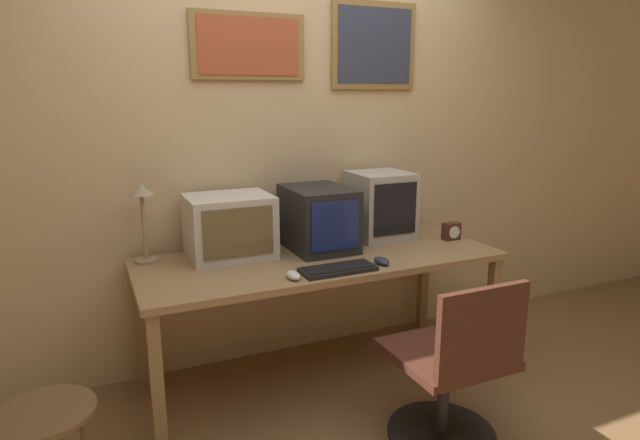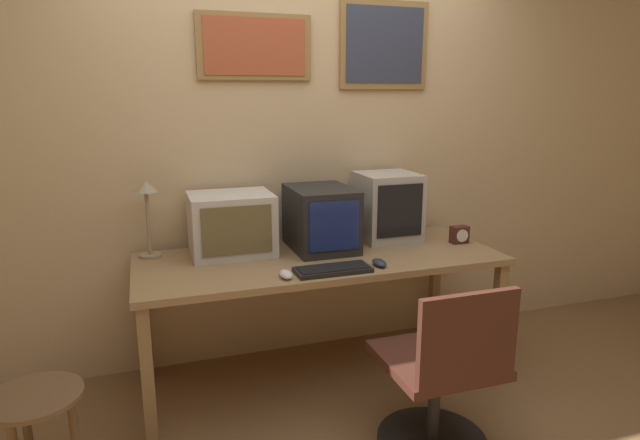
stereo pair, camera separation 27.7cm
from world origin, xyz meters
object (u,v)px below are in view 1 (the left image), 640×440
(mouse_far_corner, at_px, (293,275))
(keyboard_main, at_px, (338,269))
(monitor_center, at_px, (318,218))
(desk_clock, at_px, (451,231))
(side_stool, at_px, (47,432))
(mouse_near_keyboard, at_px, (382,261))
(office_chair, at_px, (453,374))
(monitor_right, at_px, (380,205))
(desk_lamp, at_px, (142,207))
(monitor_left, at_px, (230,226))

(mouse_far_corner, bearing_deg, keyboard_main, 3.08)
(monitor_center, relative_size, mouse_far_corner, 4.06)
(desk_clock, xyz_separation_m, side_stool, (-2.24, -0.48, -0.44))
(mouse_near_keyboard, relative_size, office_chair, 0.14)
(monitor_right, xyz_separation_m, mouse_far_corner, (-0.77, -0.50, -0.18))
(monitor_right, bearing_deg, side_stool, -159.13)
(desk_clock, bearing_deg, side_stool, -167.83)
(mouse_far_corner, bearing_deg, office_chair, -40.46)
(mouse_far_corner, xyz_separation_m, office_chair, (0.59, -0.50, -0.40))
(monitor_center, distance_m, monitor_right, 0.45)
(desk_lamp, bearing_deg, keyboard_main, -33.03)
(side_stool, bearing_deg, mouse_near_keyboard, 8.40)
(monitor_right, relative_size, office_chair, 0.48)
(monitor_left, xyz_separation_m, desk_clock, (1.32, -0.22, -0.12))
(mouse_far_corner, height_order, side_stool, mouse_far_corner)
(desk_lamp, xyz_separation_m, office_chair, (1.20, -1.07, -0.69))
(monitor_left, bearing_deg, side_stool, -142.60)
(keyboard_main, height_order, desk_clock, desk_clock)
(monitor_right, xyz_separation_m, desk_clock, (0.37, -0.23, -0.15))
(keyboard_main, height_order, desk_lamp, desk_lamp)
(desk_lamp, height_order, office_chair, desk_lamp)
(mouse_near_keyboard, bearing_deg, desk_clock, 21.15)
(mouse_far_corner, distance_m, desk_lamp, 0.88)
(keyboard_main, bearing_deg, desk_lamp, 146.97)
(monitor_center, bearing_deg, desk_clock, -11.00)
(mouse_far_corner, relative_size, side_stool, 0.25)
(desk_lamp, distance_m, side_stool, 1.15)
(monitor_left, relative_size, side_stool, 1.00)
(keyboard_main, distance_m, side_stool, 1.42)
(mouse_near_keyboard, bearing_deg, desk_lamp, 153.97)
(desk_clock, bearing_deg, monitor_left, 170.48)
(monitor_center, bearing_deg, monitor_left, 172.94)
(mouse_near_keyboard, relative_size, mouse_far_corner, 1.05)
(mouse_near_keyboard, relative_size, desk_lamp, 0.28)
(monitor_left, distance_m, mouse_far_corner, 0.54)
(office_chair, bearing_deg, mouse_near_keyboard, 98.65)
(monitor_left, xyz_separation_m, monitor_center, (0.50, -0.06, 0.01))
(monitor_right, relative_size, desk_lamp, 0.97)
(monitor_center, distance_m, mouse_far_corner, 0.56)
(mouse_near_keyboard, height_order, desk_clock, desk_clock)
(monitor_left, height_order, mouse_far_corner, monitor_left)
(desk_clock, relative_size, side_stool, 0.24)
(monitor_center, distance_m, side_stool, 1.66)
(keyboard_main, relative_size, office_chair, 0.46)
(keyboard_main, bearing_deg, side_stool, -170.50)
(monitor_right, relative_size, desk_clock, 3.83)
(monitor_right, bearing_deg, desk_clock, -31.88)
(monitor_right, distance_m, mouse_near_keyboard, 0.58)
(monitor_center, height_order, mouse_near_keyboard, monitor_center)
(keyboard_main, xyz_separation_m, side_stool, (-1.34, -0.22, -0.40))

